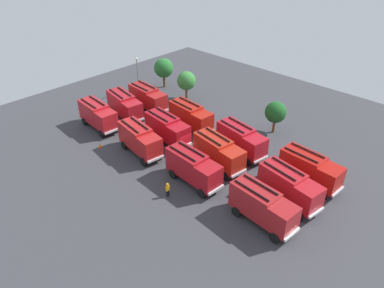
{
  "coord_description": "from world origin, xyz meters",
  "views": [
    {
      "loc": [
        27.78,
        -28.94,
        26.32
      ],
      "look_at": [
        0.0,
        0.0,
        1.4
      ],
      "focal_mm": 34.15,
      "sensor_mm": 36.0,
      "label": 1
    }
  ],
  "objects_px": {
    "fire_truck_8": "(148,97)",
    "tree_1": "(186,81)",
    "firefighter_0": "(181,104)",
    "lamppost": "(138,73)",
    "traffic_cone_0": "(100,145)",
    "fire_truck_4": "(125,105)",
    "firefighter_3": "(168,189)",
    "tree_2": "(276,112)",
    "fire_truck_9": "(191,116)",
    "fire_truck_0": "(98,115)",
    "fire_truck_10": "(241,139)",
    "fire_truck_1": "(140,139)",
    "fire_truck_11": "(310,168)",
    "fire_truck_2": "(193,167)",
    "fire_truck_3": "(263,206)",
    "firefighter_2": "(262,197)",
    "tree_0": "(164,68)",
    "fire_truck_5": "(167,128)",
    "fire_truck_7": "(289,186)",
    "firefighter_1": "(258,144)",
    "fire_truck_6": "(219,151)"
  },
  "relations": [
    {
      "from": "fire_truck_11",
      "to": "tree_1",
      "type": "xyz_separation_m",
      "value": [
        -26.54,
        6.94,
        1.11
      ]
    },
    {
      "from": "lamppost",
      "to": "tree_2",
      "type": "bearing_deg",
      "value": 10.79
    },
    {
      "from": "fire_truck_0",
      "to": "fire_truck_6",
      "type": "distance_m",
      "value": 19.45
    },
    {
      "from": "firefighter_0",
      "to": "fire_truck_8",
      "type": "bearing_deg",
      "value": -73.54
    },
    {
      "from": "fire_truck_9",
      "to": "fire_truck_10",
      "type": "xyz_separation_m",
      "value": [
        9.17,
        -0.15,
        0.0
      ]
    },
    {
      "from": "fire_truck_7",
      "to": "fire_truck_8",
      "type": "bearing_deg",
      "value": -179.94
    },
    {
      "from": "fire_truck_1",
      "to": "fire_truck_2",
      "type": "bearing_deg",
      "value": 9.58
    },
    {
      "from": "fire_truck_0",
      "to": "fire_truck_10",
      "type": "xyz_separation_m",
      "value": [
        19.11,
        8.83,
        0.0
      ]
    },
    {
      "from": "fire_truck_5",
      "to": "tree_2",
      "type": "height_order",
      "value": "tree_2"
    },
    {
      "from": "fire_truck_10",
      "to": "firefighter_0",
      "type": "distance_m",
      "value": 14.99
    },
    {
      "from": "firefighter_0",
      "to": "traffic_cone_0",
      "type": "xyz_separation_m",
      "value": [
        0.08,
        -15.39,
        -0.72
      ]
    },
    {
      "from": "fire_truck_7",
      "to": "firefighter_2",
      "type": "distance_m",
      "value": 3.14
    },
    {
      "from": "fire_truck_8",
      "to": "tree_1",
      "type": "distance_m",
      "value": 7.4
    },
    {
      "from": "fire_truck_1",
      "to": "fire_truck_11",
      "type": "bearing_deg",
      "value": 33.85
    },
    {
      "from": "fire_truck_7",
      "to": "tree_2",
      "type": "distance_m",
      "value": 15.27
    },
    {
      "from": "fire_truck_11",
      "to": "lamppost",
      "type": "height_order",
      "value": "lamppost"
    },
    {
      "from": "fire_truck_9",
      "to": "fire_truck_0",
      "type": "bearing_deg",
      "value": -133.49
    },
    {
      "from": "traffic_cone_0",
      "to": "fire_truck_11",
      "type": "bearing_deg",
      "value": 26.9
    },
    {
      "from": "firefighter_2",
      "to": "tree_0",
      "type": "distance_m",
      "value": 34.56
    },
    {
      "from": "fire_truck_2",
      "to": "fire_truck_3",
      "type": "relative_size",
      "value": 0.99
    },
    {
      "from": "firefighter_2",
      "to": "traffic_cone_0",
      "type": "xyz_separation_m",
      "value": [
        -22.19,
        -5.49,
        -0.7
      ]
    },
    {
      "from": "fire_truck_8",
      "to": "tree_0",
      "type": "distance_m",
      "value": 9.59
    },
    {
      "from": "firefighter_0",
      "to": "tree_2",
      "type": "distance_m",
      "value": 15.33
    },
    {
      "from": "fire_truck_2",
      "to": "traffic_cone_0",
      "type": "bearing_deg",
      "value": -164.34
    },
    {
      "from": "fire_truck_5",
      "to": "fire_truck_3",
      "type": "bearing_deg",
      "value": -7.7
    },
    {
      "from": "fire_truck_4",
      "to": "firefighter_3",
      "type": "height_order",
      "value": "fire_truck_4"
    },
    {
      "from": "firefighter_0",
      "to": "lamppost",
      "type": "height_order",
      "value": "lamppost"
    },
    {
      "from": "fire_truck_10",
      "to": "firefighter_0",
      "type": "bearing_deg",
      "value": 175.27
    },
    {
      "from": "fire_truck_0",
      "to": "fire_truck_1",
      "type": "height_order",
      "value": "same"
    },
    {
      "from": "fire_truck_3",
      "to": "fire_truck_7",
      "type": "relative_size",
      "value": 0.98
    },
    {
      "from": "fire_truck_11",
      "to": "tree_0",
      "type": "distance_m",
      "value": 34.04
    },
    {
      "from": "firefighter_0",
      "to": "firefighter_1",
      "type": "relative_size",
      "value": 1.14
    },
    {
      "from": "fire_truck_2",
      "to": "fire_truck_7",
      "type": "bearing_deg",
      "value": 28.23
    },
    {
      "from": "fire_truck_4",
      "to": "fire_truck_6",
      "type": "height_order",
      "value": "same"
    },
    {
      "from": "fire_truck_3",
      "to": "fire_truck_11",
      "type": "relative_size",
      "value": 1.01
    },
    {
      "from": "fire_truck_7",
      "to": "fire_truck_3",
      "type": "bearing_deg",
      "value": -84.63
    },
    {
      "from": "fire_truck_0",
      "to": "fire_truck_10",
      "type": "bearing_deg",
      "value": 28.84
    },
    {
      "from": "fire_truck_3",
      "to": "firefighter_1",
      "type": "xyz_separation_m",
      "value": [
        -8.15,
        10.95,
        -1.26
      ]
    },
    {
      "from": "fire_truck_4",
      "to": "fire_truck_5",
      "type": "distance_m",
      "value": 9.95
    },
    {
      "from": "fire_truck_4",
      "to": "firefighter_0",
      "type": "distance_m",
      "value": 8.89
    },
    {
      "from": "tree_0",
      "to": "traffic_cone_0",
      "type": "distance_m",
      "value": 22.21
    },
    {
      "from": "traffic_cone_0",
      "to": "fire_truck_9",
      "type": "bearing_deg",
      "value": 66.33
    },
    {
      "from": "fire_truck_7",
      "to": "lamppost",
      "type": "relative_size",
      "value": 1.16
    },
    {
      "from": "fire_truck_8",
      "to": "tree_0",
      "type": "relative_size",
      "value": 1.38
    },
    {
      "from": "fire_truck_2",
      "to": "firefighter_2",
      "type": "relative_size",
      "value": 4.05
    },
    {
      "from": "fire_truck_1",
      "to": "fire_truck_10",
      "type": "xyz_separation_m",
      "value": [
        9.45,
        8.98,
        0.0
      ]
    },
    {
      "from": "fire_truck_11",
      "to": "tree_1",
      "type": "relative_size",
      "value": 1.51
    },
    {
      "from": "fire_truck_4",
      "to": "firefighter_1",
      "type": "height_order",
      "value": "fire_truck_4"
    },
    {
      "from": "fire_truck_2",
      "to": "fire_truck_10",
      "type": "distance_m",
      "value": 8.71
    },
    {
      "from": "fire_truck_3",
      "to": "fire_truck_8",
      "type": "height_order",
      "value": "same"
    }
  ]
}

